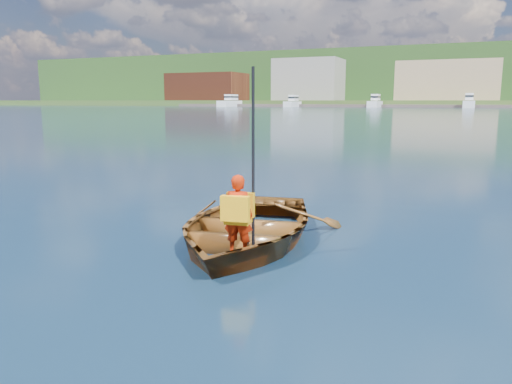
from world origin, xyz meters
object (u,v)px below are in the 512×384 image
child_paddler (238,213)px  marina_yachts (477,103)px  rowboat (246,227)px  dock (423,106)px

child_paddler → marina_yachts: bearing=88.3°
marina_yachts → rowboat: bearing=-91.9°
rowboat → dock: (-9.54, 147.06, 0.18)m
rowboat → marina_yachts: 142.45m
child_paddler → marina_yachts: (4.32, 143.23, 0.75)m
dock → marina_yachts: marina_yachts is taller
child_paddler → rowboat: bearing=108.8°
dock → marina_yachts: size_ratio=1.13×
rowboat → marina_yachts: bearing=88.1°
child_paddler → dock: bearing=93.8°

